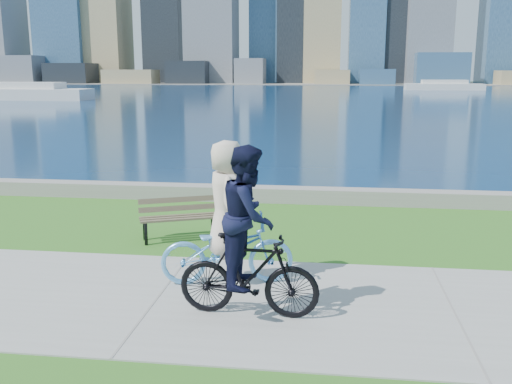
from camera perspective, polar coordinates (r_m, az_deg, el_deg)
ground at (r=8.20m, az=-9.78°, el=-10.46°), size 320.00×320.00×0.00m
concrete_path at (r=8.20m, az=-9.79°, el=-10.40°), size 80.00×3.50×0.02m
seawall at (r=13.93m, az=-2.33°, el=-0.12°), size 90.00×0.50×0.35m
bay_water at (r=79.31m, az=5.85°, el=9.79°), size 320.00×131.00×0.01m
far_shore at (r=137.27m, az=6.59°, el=10.75°), size 320.00×30.00×0.12m
ferry_near at (r=66.18m, az=-22.02°, el=9.21°), size 13.70×3.91×1.86m
ferry_far at (r=95.64m, az=18.28°, el=10.04°), size 11.90×3.40×1.62m
park_bench at (r=10.79m, az=-7.68°, el=-2.25°), size 1.56×1.04×0.77m
cyclist_woman at (r=8.36m, az=-2.92°, el=-3.96°), size 1.08×2.05×2.13m
cyclist_man at (r=7.21m, az=-0.75°, el=-5.43°), size 0.71×1.83×2.21m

